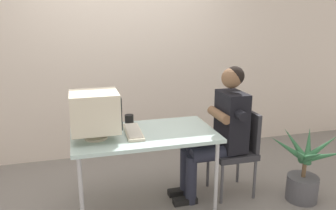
# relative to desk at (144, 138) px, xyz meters

# --- Properties ---
(ground_plane) EXTENTS (12.00, 12.00, 0.00)m
(ground_plane) POSITION_rel_desk_xyz_m (0.00, 0.00, -0.69)
(ground_plane) COLOR gray
(wall_back) EXTENTS (8.00, 0.10, 3.00)m
(wall_back) POSITION_rel_desk_xyz_m (0.30, 1.40, 0.81)
(wall_back) COLOR beige
(wall_back) RESTS_ON ground_plane
(desk) EXTENTS (1.33, 0.76, 0.75)m
(desk) POSITION_rel_desk_xyz_m (0.00, 0.00, 0.00)
(desk) COLOR #B7B7BC
(desk) RESTS_ON ground_plane
(crt_monitor) EXTENTS (0.42, 0.38, 0.42)m
(crt_monitor) POSITION_rel_desk_xyz_m (-0.44, -0.04, 0.30)
(crt_monitor) COLOR beige
(crt_monitor) RESTS_ON desk
(keyboard) EXTENTS (0.16, 0.47, 0.03)m
(keyboard) POSITION_rel_desk_xyz_m (-0.10, 0.01, 0.07)
(keyboard) COLOR beige
(keyboard) RESTS_ON desk
(office_chair) EXTENTS (0.42, 0.42, 0.88)m
(office_chair) POSITION_rel_desk_xyz_m (0.97, -0.01, -0.19)
(office_chair) COLOR #4C4C51
(office_chair) RESTS_ON ground_plane
(person_seated) EXTENTS (0.74, 0.57, 1.34)m
(person_seated) POSITION_rel_desk_xyz_m (0.77, -0.01, 0.03)
(person_seated) COLOR black
(person_seated) RESTS_ON ground_plane
(potted_plant) EXTENTS (0.68, 0.70, 0.71)m
(potted_plant) POSITION_rel_desk_xyz_m (1.54, -0.35, -0.38)
(potted_plant) COLOR #4C4C51
(potted_plant) RESTS_ON ground_plane
(desk_mug) EXTENTS (0.09, 0.10, 0.10)m
(desk_mug) POSITION_rel_desk_xyz_m (-0.10, 0.28, 0.10)
(desk_mug) COLOR black
(desk_mug) RESTS_ON desk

